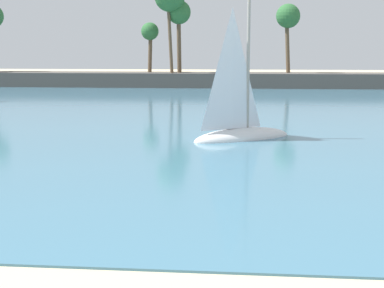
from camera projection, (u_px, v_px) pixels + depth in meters
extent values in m
cube|color=teal|center=(218.00, 93.00, 61.04)|extent=(220.00, 99.57, 0.06)
cube|color=#514C47|center=(222.00, 80.00, 70.51)|extent=(115.90, 6.00, 1.80)
cylinder|color=brown|center=(170.00, 35.00, 68.80)|extent=(0.86, 0.64, 9.09)
cylinder|color=brown|center=(150.00, 52.00, 71.26)|extent=(0.63, 0.58, 5.06)
sphere|color=#2D6633|center=(150.00, 31.00, 70.85)|extent=(2.18, 2.18, 2.18)
cylinder|color=brown|center=(179.00, 43.00, 69.91)|extent=(0.60, 0.57, 7.29)
sphere|color=#2D6633|center=(179.00, 12.00, 69.32)|extent=(2.89, 2.89, 2.89)
cylinder|color=brown|center=(287.00, 45.00, 69.51)|extent=(0.83, 0.84, 6.84)
sphere|color=#2D6633|center=(288.00, 16.00, 68.95)|extent=(2.91, 2.91, 2.91)
ellipsoid|color=white|center=(242.00, 139.00, 29.66)|extent=(5.69, 4.67, 1.15)
cylinder|color=gray|center=(248.00, 58.00, 29.12)|extent=(0.17, 0.17, 7.16)
pyramid|color=silver|center=(232.00, 69.00, 28.74)|extent=(2.22, 1.61, 6.09)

